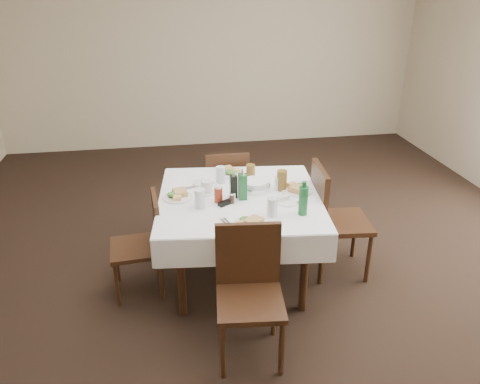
{
  "coord_description": "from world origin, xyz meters",
  "views": [
    {
      "loc": [
        -0.71,
        -3.3,
        2.34
      ],
      "look_at": [
        -0.17,
        -0.03,
        0.8
      ],
      "focal_mm": 35.0,
      "sensor_mm": 36.0,
      "label": 1
    }
  ],
  "objects_px": {
    "water_e": "(278,183)",
    "ketchup_bottle": "(218,195)",
    "chair_south": "(249,284)",
    "oil_cruet_dark": "(233,186)",
    "oil_cruet_green": "(243,186)",
    "chair_east": "(331,214)",
    "water_w": "(200,199)",
    "bread_basket": "(255,185)",
    "chair_north": "(226,187)",
    "water_n": "(221,175)",
    "dining_table": "(239,206)",
    "coffee_mug": "(207,187)",
    "chair_west": "(146,239)",
    "water_s": "(272,207)",
    "green_bottle": "(303,200)"
  },
  "relations": [
    {
      "from": "water_e",
      "to": "ketchup_bottle",
      "type": "bearing_deg",
      "value": -163.52
    },
    {
      "from": "ketchup_bottle",
      "to": "chair_south",
      "type": "bearing_deg",
      "value": -81.92
    },
    {
      "from": "oil_cruet_dark",
      "to": "oil_cruet_green",
      "type": "xyz_separation_m",
      "value": [
        0.06,
        -0.05,
        0.02
      ]
    },
    {
      "from": "chair_east",
      "to": "water_e",
      "type": "bearing_deg",
      "value": 167.98
    },
    {
      "from": "water_w",
      "to": "bread_basket",
      "type": "xyz_separation_m",
      "value": [
        0.47,
        0.25,
        -0.04
      ]
    },
    {
      "from": "water_w",
      "to": "oil_cruet_dark",
      "type": "height_order",
      "value": "oil_cruet_dark"
    },
    {
      "from": "chair_north",
      "to": "bread_basket",
      "type": "bearing_deg",
      "value": -78.0
    },
    {
      "from": "water_n",
      "to": "oil_cruet_dark",
      "type": "xyz_separation_m",
      "value": [
        0.06,
        -0.3,
        0.03
      ]
    },
    {
      "from": "dining_table",
      "to": "oil_cruet_green",
      "type": "bearing_deg",
      "value": -71.39
    },
    {
      "from": "coffee_mug",
      "to": "chair_west",
      "type": "bearing_deg",
      "value": -164.5
    },
    {
      "from": "water_w",
      "to": "dining_table",
      "type": "bearing_deg",
      "value": 24.23
    },
    {
      "from": "chair_north",
      "to": "oil_cruet_dark",
      "type": "height_order",
      "value": "oil_cruet_dark"
    },
    {
      "from": "oil_cruet_green",
      "to": "water_n",
      "type": "bearing_deg",
      "value": 110.28
    },
    {
      "from": "dining_table",
      "to": "coffee_mug",
      "type": "height_order",
      "value": "coffee_mug"
    },
    {
      "from": "chair_east",
      "to": "water_s",
      "type": "relative_size",
      "value": 6.98
    },
    {
      "from": "bread_basket",
      "to": "green_bottle",
      "type": "relative_size",
      "value": 0.93
    },
    {
      "from": "bread_basket",
      "to": "coffee_mug",
      "type": "xyz_separation_m",
      "value": [
        -0.4,
        -0.0,
        0.01
      ]
    },
    {
      "from": "bread_basket",
      "to": "green_bottle",
      "type": "distance_m",
      "value": 0.55
    },
    {
      "from": "water_s",
      "to": "oil_cruet_green",
      "type": "xyz_separation_m",
      "value": [
        -0.16,
        0.31,
        0.04
      ]
    },
    {
      "from": "chair_west",
      "to": "water_e",
      "type": "relative_size",
      "value": 7.19
    },
    {
      "from": "water_e",
      "to": "water_w",
      "type": "bearing_deg",
      "value": -161.34
    },
    {
      "from": "chair_north",
      "to": "water_e",
      "type": "height_order",
      "value": "water_e"
    },
    {
      "from": "water_e",
      "to": "oil_cruet_dark",
      "type": "bearing_deg",
      "value": -168.36
    },
    {
      "from": "chair_east",
      "to": "coffee_mug",
      "type": "height_order",
      "value": "chair_east"
    },
    {
      "from": "chair_south",
      "to": "dining_table",
      "type": "bearing_deg",
      "value": 85.03
    },
    {
      "from": "dining_table",
      "to": "water_w",
      "type": "height_order",
      "value": "water_w"
    },
    {
      "from": "ketchup_bottle",
      "to": "coffee_mug",
      "type": "height_order",
      "value": "ketchup_bottle"
    },
    {
      "from": "oil_cruet_green",
      "to": "ketchup_bottle",
      "type": "xyz_separation_m",
      "value": [
        -0.19,
        -0.03,
        -0.05
      ]
    },
    {
      "from": "oil_cruet_green",
      "to": "coffee_mug",
      "type": "height_order",
      "value": "oil_cruet_green"
    },
    {
      "from": "water_n",
      "to": "bread_basket",
      "type": "distance_m",
      "value": 0.32
    },
    {
      "from": "dining_table",
      "to": "water_w",
      "type": "bearing_deg",
      "value": -155.77
    },
    {
      "from": "green_bottle",
      "to": "coffee_mug",
      "type": "bearing_deg",
      "value": 143.76
    },
    {
      "from": "water_s",
      "to": "chair_west",
      "type": "bearing_deg",
      "value": 160.86
    },
    {
      "from": "oil_cruet_dark",
      "to": "oil_cruet_green",
      "type": "height_order",
      "value": "oil_cruet_green"
    },
    {
      "from": "green_bottle",
      "to": "chair_north",
      "type": "bearing_deg",
      "value": 108.96
    },
    {
      "from": "ketchup_bottle",
      "to": "green_bottle",
      "type": "xyz_separation_m",
      "value": [
        0.58,
        -0.3,
        0.05
      ]
    },
    {
      "from": "chair_north",
      "to": "dining_table",
      "type": "bearing_deg",
      "value": -90.12
    },
    {
      "from": "dining_table",
      "to": "chair_north",
      "type": "distance_m",
      "value": 0.82
    },
    {
      "from": "water_w",
      "to": "water_e",
      "type": "bearing_deg",
      "value": 18.66
    },
    {
      "from": "chair_west",
      "to": "oil_cruet_dark",
      "type": "height_order",
      "value": "oil_cruet_dark"
    },
    {
      "from": "dining_table",
      "to": "oil_cruet_green",
      "type": "relative_size",
      "value": 5.25
    },
    {
      "from": "chair_south",
      "to": "water_n",
      "type": "height_order",
      "value": "chair_south"
    },
    {
      "from": "chair_north",
      "to": "oil_cruet_dark",
      "type": "distance_m",
      "value": 0.88
    },
    {
      "from": "coffee_mug",
      "to": "chair_south",
      "type": "bearing_deg",
      "value": -79.13
    },
    {
      "from": "coffee_mug",
      "to": "oil_cruet_green",
      "type": "bearing_deg",
      "value": -30.21
    },
    {
      "from": "oil_cruet_green",
      "to": "ketchup_bottle",
      "type": "distance_m",
      "value": 0.2
    },
    {
      "from": "water_e",
      "to": "water_w",
      "type": "height_order",
      "value": "water_w"
    },
    {
      "from": "chair_north",
      "to": "water_s",
      "type": "relative_size",
      "value": 6.23
    },
    {
      "from": "water_s",
      "to": "chair_east",
      "type": "bearing_deg",
      "value": 30.36
    },
    {
      "from": "chair_east",
      "to": "water_e",
      "type": "xyz_separation_m",
      "value": [
        -0.43,
        0.09,
        0.27
      ]
    }
  ]
}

